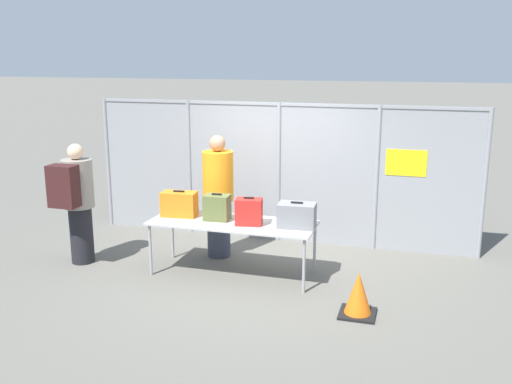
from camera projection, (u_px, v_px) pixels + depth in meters
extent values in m
plane|color=#605E56|center=(250.00, 274.00, 7.98)|extent=(120.00, 120.00, 0.00)
cylinder|color=gray|center=(108.00, 163.00, 10.06)|extent=(0.07, 0.07, 2.26)
cylinder|color=gray|center=(190.00, 167.00, 9.63)|extent=(0.07, 0.07, 2.26)
cylinder|color=gray|center=(279.00, 173.00, 9.20)|extent=(0.07, 0.07, 2.26)
cylinder|color=gray|center=(377.00, 179.00, 8.76)|extent=(0.07, 0.07, 2.26)
cylinder|color=gray|center=(485.00, 185.00, 8.33)|extent=(0.07, 0.07, 2.26)
cube|color=gray|center=(279.00, 173.00, 9.20)|extent=(6.22, 0.01, 2.26)
cube|color=gray|center=(279.00, 104.00, 8.94)|extent=(6.22, 0.04, 0.04)
cube|color=yellow|center=(406.00, 163.00, 8.57)|extent=(0.60, 0.01, 0.40)
cube|color=#B2B2AD|center=(233.00, 223.00, 7.81)|extent=(2.28, 0.84, 0.02)
cylinder|color=#99999E|center=(150.00, 250.00, 7.86)|extent=(0.04, 0.04, 0.73)
cylinder|color=#99999E|center=(304.00, 266.00, 7.26)|extent=(0.04, 0.04, 0.73)
cylinder|color=#99999E|center=(172.00, 234.00, 8.53)|extent=(0.04, 0.04, 0.73)
cylinder|color=#99999E|center=(315.00, 248.00, 7.93)|extent=(0.04, 0.04, 0.73)
cube|color=orange|center=(179.00, 204.00, 8.06)|extent=(0.51, 0.31, 0.35)
cube|color=black|center=(179.00, 191.00, 8.01)|extent=(0.16, 0.04, 0.02)
cube|color=#566033|center=(217.00, 207.00, 7.86)|extent=(0.36, 0.26, 0.35)
cube|color=black|center=(217.00, 194.00, 7.82)|extent=(0.14, 0.03, 0.02)
cube|color=red|center=(249.00, 212.00, 7.65)|extent=(0.38, 0.29, 0.36)
cube|color=black|center=(249.00, 198.00, 7.60)|extent=(0.14, 0.05, 0.02)
cube|color=slate|center=(297.00, 215.00, 7.54)|extent=(0.51, 0.35, 0.32)
cube|color=black|center=(297.00, 203.00, 7.50)|extent=(0.16, 0.03, 0.02)
cylinder|color=black|center=(82.00, 235.00, 8.35)|extent=(0.33, 0.33, 0.84)
cylinder|color=gray|center=(78.00, 184.00, 8.17)|extent=(0.44, 0.44, 0.70)
sphere|color=beige|center=(75.00, 152.00, 8.06)|extent=(0.23, 0.23, 0.23)
cube|color=#381919|center=(63.00, 186.00, 7.84)|extent=(0.39, 0.24, 0.59)
cylinder|color=#383D4C|center=(219.00, 228.00, 8.60)|extent=(0.35, 0.35, 0.88)
cylinder|color=orange|center=(218.00, 176.00, 8.41)|extent=(0.46, 0.46, 0.73)
sphere|color=#A57A5B|center=(217.00, 143.00, 8.30)|extent=(0.24, 0.24, 0.24)
cube|color=silver|center=(335.00, 193.00, 10.84)|extent=(2.91, 1.28, 0.54)
sphere|color=black|center=(301.00, 208.00, 10.37)|extent=(0.55, 0.55, 0.55)
sphere|color=black|center=(316.00, 191.00, 11.67)|extent=(0.55, 0.55, 0.55)
cylinder|color=#59595B|center=(238.00, 197.00, 11.44)|extent=(1.02, 0.06, 0.06)
cube|color=black|center=(357.00, 313.00, 6.72)|extent=(0.42, 0.42, 0.03)
cone|color=orange|center=(358.00, 294.00, 6.66)|extent=(0.34, 0.34, 0.53)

